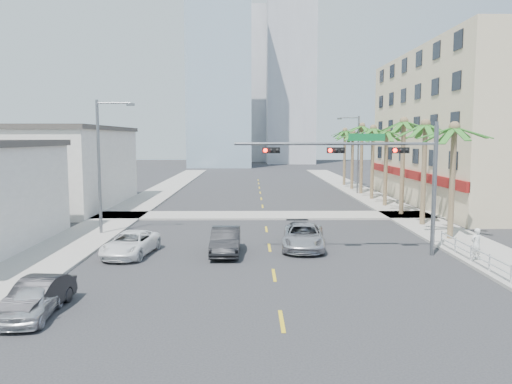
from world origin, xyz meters
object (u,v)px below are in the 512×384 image
(car_lane_right, at_px, (301,234))
(pedestrian, at_px, (476,244))
(car_parked_near, at_px, (33,302))
(car_parked_mid, at_px, (38,296))
(car_parked_far, at_px, (131,244))
(car_lane_left, at_px, (226,241))
(car_lane_center, at_px, (304,237))
(traffic_signal_mast, at_px, (377,165))

(car_lane_right, relative_size, pedestrian, 2.53)
(car_parked_near, height_order, car_parked_mid, car_parked_mid)
(car_parked_far, distance_m, car_lane_left, 5.28)
(car_parked_near, bearing_deg, car_lane_center, 40.93)
(traffic_signal_mast, distance_m, car_parked_mid, 17.91)
(traffic_signal_mast, distance_m, pedestrian, 6.57)
(car_parked_far, bearing_deg, car_lane_right, 24.90)
(car_parked_near, relative_size, pedestrian, 2.12)
(car_parked_mid, distance_m, pedestrian, 21.04)
(pedestrian, bearing_deg, car_lane_center, -40.53)
(traffic_signal_mast, bearing_deg, car_parked_near, -147.20)
(traffic_signal_mast, distance_m, car_lane_center, 6.02)
(car_parked_near, distance_m, car_lane_left, 11.91)
(car_parked_mid, distance_m, car_lane_center, 15.42)
(traffic_signal_mast, relative_size, car_parked_near, 3.10)
(car_lane_left, bearing_deg, traffic_signal_mast, -3.22)
(car_parked_mid, distance_m, car_lane_right, 16.45)
(car_parked_mid, xyz_separation_m, car_lane_right, (11.08, 12.16, -0.02))
(car_parked_mid, height_order, car_lane_right, car_parked_mid)
(car_parked_far, distance_m, car_lane_center, 9.93)
(traffic_signal_mast, height_order, car_lane_center, traffic_signal_mast)
(car_parked_mid, xyz_separation_m, pedestrian, (19.74, 7.28, 0.35))
(car_parked_mid, xyz_separation_m, car_parked_far, (1.28, 9.13, 0.01))
(car_lane_left, xyz_separation_m, car_lane_right, (4.53, 2.73, -0.12))
(car_parked_mid, xyz_separation_m, car_lane_center, (11.08, 10.72, 0.08))
(traffic_signal_mast, xyz_separation_m, car_parked_near, (-14.79, -9.54, -4.45))
(car_lane_left, distance_m, car_lane_right, 5.29)
(traffic_signal_mast, xyz_separation_m, car_lane_left, (-8.32, 0.46, -4.32))
(car_parked_near, relative_size, car_parked_far, 0.76)
(car_parked_far, distance_m, pedestrian, 18.56)
(car_lane_left, bearing_deg, car_lane_center, 15.90)
(car_parked_far, bearing_deg, traffic_signal_mast, 7.07)
(car_parked_far, xyz_separation_m, car_lane_center, (9.80, 1.59, 0.06))
(car_parked_near, distance_m, car_lane_right, 16.82)
(car_parked_near, height_order, pedestrian, pedestrian)
(car_lane_left, distance_m, pedestrian, 13.37)
(traffic_signal_mast, bearing_deg, car_parked_mid, -148.89)
(car_parked_near, distance_m, car_lane_center, 15.77)
(car_parked_far, xyz_separation_m, car_lane_right, (9.80, 3.02, -0.03))
(pedestrian, bearing_deg, car_parked_near, 2.89)
(traffic_signal_mast, distance_m, car_parked_far, 14.28)
(car_lane_center, relative_size, pedestrian, 3.07)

